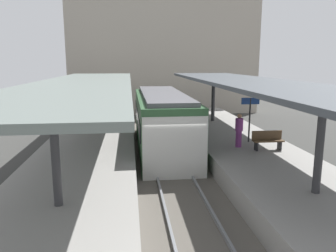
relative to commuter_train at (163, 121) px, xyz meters
name	(u,v)px	position (x,y,z in m)	size (l,w,h in m)	color
ground_plane	(172,175)	(0.00, -3.91, -1.73)	(80.00, 80.00, 0.00)	#383835
platform_left	(83,167)	(-3.80, -3.91, -1.23)	(4.40, 28.00, 1.00)	gray
platform_right	(255,161)	(3.80, -3.91, -1.23)	(4.40, 28.00, 1.00)	gray
track_ballast	(172,173)	(0.00, -3.91, -1.63)	(3.20, 28.00, 0.20)	#59544C
rail_near_side	(155,170)	(-0.72, -3.91, -1.46)	(0.08, 28.00, 0.14)	slate
rail_far_side	(188,168)	(0.72, -3.91, -1.46)	(0.08, 28.00, 0.14)	slate
commuter_train	(163,121)	(0.00, 0.00, 0.00)	(2.78, 10.15, 3.10)	#2D5633
canopy_left	(84,84)	(-3.80, -2.51, 2.23)	(4.18, 21.00, 3.07)	#333335
canopy_right	(247,82)	(3.80, -2.51, 2.24)	(4.18, 21.00, 3.08)	#333335
platform_bench	(268,140)	(4.39, -3.84, -0.26)	(1.40, 0.41, 0.86)	black
platform_sign	(250,110)	(4.09, -2.28, 0.90)	(0.90, 0.08, 2.21)	#262628
passenger_near_bench	(239,130)	(3.26, -3.20, 0.09)	(0.36, 0.36, 1.58)	#7A337A
station_building_backdrop	(163,56)	(1.64, 16.09, 3.77)	(18.00, 6.00, 11.00)	#A89E8E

